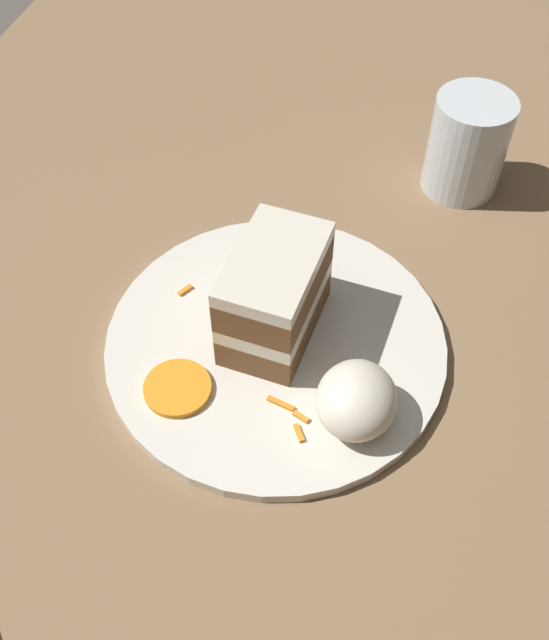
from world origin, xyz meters
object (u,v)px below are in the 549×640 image
object	(u,v)px
cake_slice	(275,295)
cream_dollop	(356,400)
drinking_glass	(466,150)
plate	(275,346)
orange_garnish	(178,388)

from	to	relation	value
cake_slice	cream_dollop	xyz separation A→B (m)	(-0.07, -0.08, -0.02)
cream_dollop	drinking_glass	size ratio (longest dim) A/B	0.69
plate	cream_dollop	bearing A→B (deg)	-123.92
cake_slice	cream_dollop	bearing A→B (deg)	-34.70
plate	cake_slice	world-z (taller)	cake_slice
orange_garnish	cream_dollop	bearing A→B (deg)	-84.59
orange_garnish	cake_slice	bearing A→B (deg)	-35.19
cake_slice	drinking_glass	xyz separation A→B (m)	(0.24, -0.13, -0.01)
orange_garnish	drinking_glass	bearing A→B (deg)	-30.15
drinking_glass	cream_dollop	bearing A→B (deg)	171.55
plate	drinking_glass	distance (m)	0.28
orange_garnish	drinking_glass	size ratio (longest dim) A/B	0.55
cream_dollop	orange_garnish	xyz separation A→B (m)	(-0.01, 0.14, -0.02)
plate	cream_dollop	distance (m)	0.10
plate	drinking_glass	xyz separation A→B (m)	(0.25, -0.12, 0.04)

